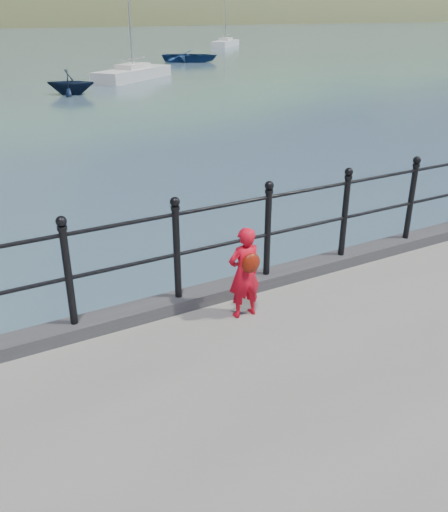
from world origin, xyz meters
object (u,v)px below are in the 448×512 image
railing (224,232)px  sailboat_near (133,74)px  child (245,272)px  launch_blue (190,56)px  sailboat_far (226,43)px  launch_navy (70,82)px

railing → sailboat_near: size_ratio=1.98×
child → launch_blue: (19.16, 40.89, -1.04)m
child → sailboat_far: (33.03, 59.24, -1.19)m
railing → sailboat_near: 31.85m
launch_blue → sailboat_far: sailboat_far is taller
sailboat_far → sailboat_near: (-22.94, -28.54, -0.00)m
child → sailboat_far: size_ratio=0.11×
launch_blue → sailboat_near: (-9.07, -10.19, -0.16)m
sailboat_near → sailboat_far: bearing=14.4°
child → sailboat_far: sailboat_far is taller
child → launch_navy: (4.72, 25.75, -0.88)m
railing → sailboat_far: 67.38m
railing → sailboat_far: sailboat_far is taller
railing → sailboat_near: (10.06, 30.19, -1.48)m
child → launch_blue: size_ratio=0.22×
sailboat_near → railing: bearing=-145.2°
railing → launch_blue: (19.13, 40.37, -1.33)m
launch_blue → sailboat_near: bearing=173.7°
railing → launch_blue: size_ratio=3.79×
railing → child: 0.59m
child → sailboat_near: (10.09, 30.70, -1.20)m
launch_blue → sailboat_far: bearing=-1.7°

